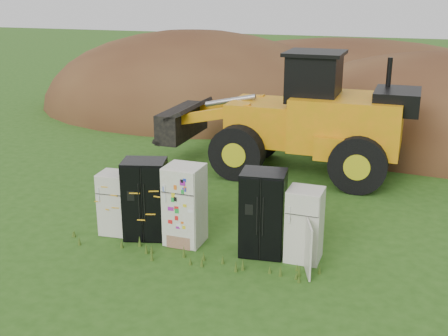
% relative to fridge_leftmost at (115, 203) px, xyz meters
% --- Properties ---
extents(ground, '(120.00, 120.00, 0.00)m').
position_rel_fridge_leftmost_xyz_m(ground, '(2.35, 0.04, -0.77)').
color(ground, '#254E14').
rests_on(ground, ground).
extents(fridge_leftmost, '(0.73, 0.71, 1.54)m').
position_rel_fridge_leftmost_xyz_m(fridge_leftmost, '(0.00, 0.00, 0.00)').
color(fridge_leftmost, silver).
rests_on(fridge_leftmost, ground).
extents(fridge_black_side, '(1.17, 1.03, 1.91)m').
position_rel_fridge_leftmost_xyz_m(fridge_black_side, '(0.80, 0.04, 0.19)').
color(fridge_black_side, black).
rests_on(fridge_black_side, ground).
extents(fridge_sticker, '(0.85, 0.78, 1.89)m').
position_rel_fridge_leftmost_xyz_m(fridge_sticker, '(1.82, 0.03, 0.18)').
color(fridge_sticker, silver).
rests_on(fridge_sticker, ground).
extents(fridge_black_right, '(1.05, 0.91, 1.93)m').
position_rel_fridge_leftmost_xyz_m(fridge_black_right, '(3.68, 0.08, 0.20)').
color(fridge_black_right, black).
rests_on(fridge_black_right, ground).
extents(fridge_open_door, '(0.75, 0.70, 1.64)m').
position_rel_fridge_leftmost_xyz_m(fridge_open_door, '(4.61, 0.08, 0.05)').
color(fridge_open_door, silver).
rests_on(fridge_open_door, ground).
extents(wheel_loader, '(8.05, 3.29, 3.89)m').
position_rel_fridge_leftmost_xyz_m(wheel_loader, '(2.63, 6.11, 1.18)').
color(wheel_loader, orange).
rests_on(wheel_loader, ground).
extents(dirt_mound_left, '(15.78, 11.84, 7.62)m').
position_rel_fridge_leftmost_xyz_m(dirt_mound_left, '(-3.73, 14.48, -0.77)').
color(dirt_mound_left, '#422315').
rests_on(dirt_mound_left, ground).
extents(dirt_mound_back, '(20.55, 13.70, 6.50)m').
position_rel_fridge_leftmost_xyz_m(dirt_mound_back, '(3.21, 18.58, -0.77)').
color(dirt_mound_back, '#422315').
rests_on(dirt_mound_back, ground).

